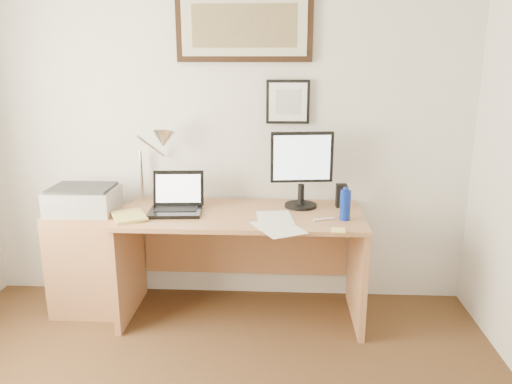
# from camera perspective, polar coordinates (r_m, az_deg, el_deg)

# --- Properties ---
(wall_back) EXTENTS (3.50, 0.02, 2.50)m
(wall_back) POSITION_cam_1_polar(r_m,az_deg,el_deg) (3.57, -3.68, 7.11)
(wall_back) COLOR silver
(wall_back) RESTS_ON ground
(side_cabinet) EXTENTS (0.50, 0.40, 0.73)m
(side_cabinet) POSITION_cam_1_polar(r_m,az_deg,el_deg) (3.72, -18.35, -7.45)
(side_cabinet) COLOR #A87046
(side_cabinet) RESTS_ON floor
(water_bottle) EXTENTS (0.07, 0.07, 0.19)m
(water_bottle) POSITION_cam_1_polar(r_m,az_deg,el_deg) (3.19, 10.16, -1.49)
(water_bottle) COLOR navy
(water_bottle) RESTS_ON desk
(bottle_cap) EXTENTS (0.03, 0.03, 0.02)m
(bottle_cap) POSITION_cam_1_polar(r_m,az_deg,el_deg) (3.17, 10.25, 0.34)
(bottle_cap) COLOR navy
(bottle_cap) RESTS_ON water_bottle
(speaker) EXTENTS (0.07, 0.07, 0.16)m
(speaker) POSITION_cam_1_polar(r_m,az_deg,el_deg) (3.47, 9.72, -0.41)
(speaker) COLOR black
(speaker) RESTS_ON desk
(paper_sheet_a) EXTENTS (0.36, 0.40, 0.00)m
(paper_sheet_a) POSITION_cam_1_polar(r_m,az_deg,el_deg) (3.02, 2.55, -4.10)
(paper_sheet_a) COLOR white
(paper_sheet_a) RESTS_ON desk
(paper_sheet_b) EXTENTS (0.26, 0.34, 0.00)m
(paper_sheet_b) POSITION_cam_1_polar(r_m,az_deg,el_deg) (3.19, 2.17, -3.00)
(paper_sheet_b) COLOR white
(paper_sheet_b) RESTS_ON desk
(sticky_pad) EXTENTS (0.09, 0.09, 0.01)m
(sticky_pad) POSITION_cam_1_polar(r_m,az_deg,el_deg) (2.99, 9.37, -4.34)
(sticky_pad) COLOR #FFED78
(sticky_pad) RESTS_ON desk
(marker_pen) EXTENTS (0.14, 0.06, 0.02)m
(marker_pen) POSITION_cam_1_polar(r_m,az_deg,el_deg) (3.18, 7.76, -3.09)
(marker_pen) COLOR white
(marker_pen) RESTS_ON desk
(book) EXTENTS (0.29, 0.33, 0.02)m
(book) POSITION_cam_1_polar(r_m,az_deg,el_deg) (3.29, -15.97, -2.89)
(book) COLOR #CABA5F
(book) RESTS_ON desk
(desk) EXTENTS (1.60, 0.70, 0.75)m
(desk) POSITION_cam_1_polar(r_m,az_deg,el_deg) (3.47, -1.54, -5.69)
(desk) COLOR #A87046
(desk) RESTS_ON floor
(laptop) EXTENTS (0.36, 0.32, 0.26)m
(laptop) POSITION_cam_1_polar(r_m,az_deg,el_deg) (3.36, -9.08, -1.29)
(laptop) COLOR black
(laptop) RESTS_ON desk
(lcd_monitor) EXTENTS (0.42, 0.22, 0.52)m
(lcd_monitor) POSITION_cam_1_polar(r_m,az_deg,el_deg) (3.37, 5.24, 2.99)
(lcd_monitor) COLOR black
(lcd_monitor) RESTS_ON desk
(printer) EXTENTS (0.44, 0.34, 0.18)m
(printer) POSITION_cam_1_polar(r_m,az_deg,el_deg) (3.57, -19.15, -0.80)
(printer) COLOR #A4A4A6
(printer) RESTS_ON side_cabinet
(desk_lamp) EXTENTS (0.29, 0.27, 0.53)m
(desk_lamp) POSITION_cam_1_polar(r_m,az_deg,el_deg) (3.47, -10.77, 5.60)
(desk_lamp) COLOR silver
(desk_lamp) RESTS_ON desk
(picture_large) EXTENTS (0.92, 0.04, 0.47)m
(picture_large) POSITION_cam_1_polar(r_m,az_deg,el_deg) (3.50, -1.37, 18.45)
(picture_large) COLOR black
(picture_large) RESTS_ON wall_back
(picture_small) EXTENTS (0.30, 0.03, 0.30)m
(picture_small) POSITION_cam_1_polar(r_m,az_deg,el_deg) (3.50, 3.67, 10.24)
(picture_small) COLOR black
(picture_small) RESTS_ON wall_back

